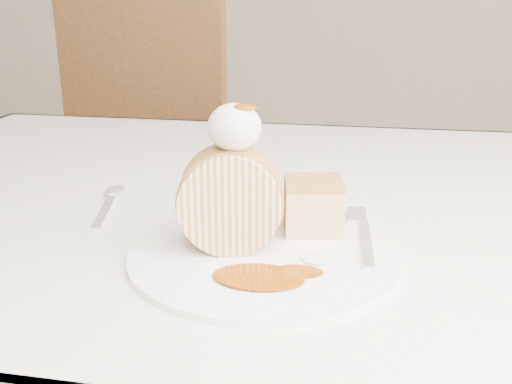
# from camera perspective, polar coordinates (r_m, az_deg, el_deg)

# --- Properties ---
(table) EXTENTS (1.40, 0.90, 0.75)m
(table) POSITION_cam_1_polar(r_m,az_deg,el_deg) (0.81, 2.82, -5.78)
(table) COLOR silver
(table) RESTS_ON ground
(chair_far) EXTENTS (0.51, 0.51, 1.01)m
(chair_far) POSITION_cam_1_polar(r_m,az_deg,el_deg) (1.77, -9.27, 4.42)
(chair_far) COLOR brown
(chair_far) RESTS_ON ground
(plate) EXTENTS (0.31, 0.31, 0.01)m
(plate) POSITION_cam_1_polar(r_m,az_deg,el_deg) (0.57, 0.80, -6.21)
(plate) COLOR white
(plate) RESTS_ON table
(roulade_slice) EXTENTS (0.11, 0.07, 0.10)m
(roulade_slice) POSITION_cam_1_polar(r_m,az_deg,el_deg) (0.56, -2.60, -0.80)
(roulade_slice) COLOR beige
(roulade_slice) RESTS_ON plate
(cake_chunk) EXTENTS (0.07, 0.06, 0.05)m
(cake_chunk) POSITION_cam_1_polar(r_m,az_deg,el_deg) (0.61, 5.69, -1.69)
(cake_chunk) COLOR tan
(cake_chunk) RESTS_ON plate
(whipped_cream) EXTENTS (0.05, 0.05, 0.05)m
(whipped_cream) POSITION_cam_1_polar(r_m,az_deg,el_deg) (0.54, -2.17, 6.50)
(whipped_cream) COLOR white
(whipped_cream) RESTS_ON roulade_slice
(caramel_drizzle) EXTENTS (0.03, 0.02, 0.01)m
(caramel_drizzle) POSITION_cam_1_polar(r_m,az_deg,el_deg) (0.54, -1.30, 9.10)
(caramel_drizzle) COLOR #783505
(caramel_drizzle) RESTS_ON whipped_cream
(caramel_pool) EXTENTS (0.09, 0.07, 0.00)m
(caramel_pool) POSITION_cam_1_polar(r_m,az_deg,el_deg) (0.52, 0.24, -8.45)
(caramel_pool) COLOR #783505
(caramel_pool) RESTS_ON plate
(fork) EXTENTS (0.03, 0.16, 0.00)m
(fork) POSITION_cam_1_polar(r_m,az_deg,el_deg) (0.59, 10.98, -5.08)
(fork) COLOR silver
(fork) RESTS_ON plate
(spoon) EXTENTS (0.06, 0.14, 0.00)m
(spoon) POSITION_cam_1_polar(r_m,az_deg,el_deg) (0.72, -14.89, -1.87)
(spoon) COLOR silver
(spoon) RESTS_ON table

